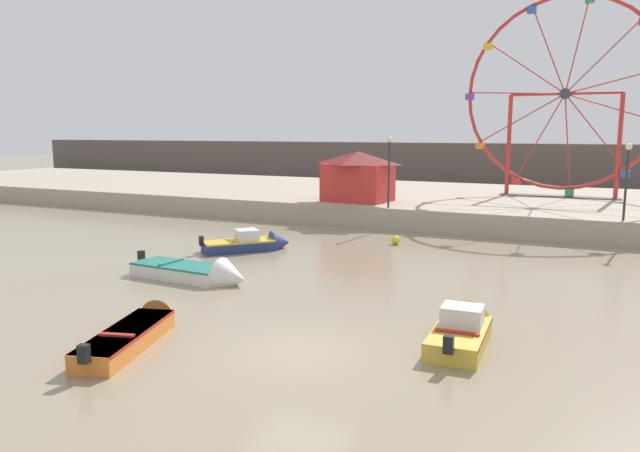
{
  "coord_description": "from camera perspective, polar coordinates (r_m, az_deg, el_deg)",
  "views": [
    {
      "loc": [
        6.93,
        -13.2,
        5.66
      ],
      "look_at": [
        -5.02,
        11.64,
        1.3
      ],
      "focal_mm": 33.7,
      "sensor_mm": 36.0,
      "label": 1
    }
  ],
  "objects": [
    {
      "name": "ferris_wheel_red_frame",
      "position": [
        43.63,
        22.24,
        11.27
      ],
      "size": [
        12.89,
        1.2,
        13.21
      ],
      "color": "red",
      "rests_on": "quay_promenade"
    },
    {
      "name": "motorboat_white_red_stripe",
      "position": [
        23.52,
        -11.35,
        -4.4
      ],
      "size": [
        5.29,
        1.76,
        1.44
      ],
      "rotation": [
        0.0,
        0.0,
        6.23
      ],
      "color": "silver",
      "rests_on": "ground_plane"
    },
    {
      "name": "carnival_booth_red_striped",
      "position": [
        38.19,
        3.62,
        4.82
      ],
      "size": [
        4.58,
        3.55,
        3.15
      ],
      "rotation": [
        0.0,
        0.0,
        -0.08
      ],
      "color": "red",
      "rests_on": "quay_promenade"
    },
    {
      "name": "motorboat_mustard_yellow",
      "position": [
        17.11,
        13.45,
        -9.41
      ],
      "size": [
        1.52,
        3.99,
        1.42
      ],
      "rotation": [
        0.0,
        0.0,
        1.62
      ],
      "color": "gold",
      "rests_on": "ground_plane"
    },
    {
      "name": "quay_promenade",
      "position": [
        43.07,
        16.26,
        1.92
      ],
      "size": [
        110.0,
        19.36,
        1.26
      ],
      "primitive_type": "cube",
      "color": "tan",
      "rests_on": "ground_plane"
    },
    {
      "name": "motorboat_navy_blue",
      "position": [
        29.03,
        -6.44,
        -1.64
      ],
      "size": [
        3.76,
        4.01,
        1.38
      ],
      "rotation": [
        0.0,
        0.0,
        0.84
      ],
      "color": "navy",
      "rests_on": "ground_plane"
    },
    {
      "name": "ground_plane",
      "position": [
        15.95,
        -1.91,
        -11.81
      ],
      "size": [
        240.0,
        240.0,
        0.0
      ],
      "primitive_type": "plane",
      "color": "gray"
    },
    {
      "name": "distant_town_skyline",
      "position": [
        67.43,
        19.85,
        5.51
      ],
      "size": [
        140.0,
        3.0,
        4.4
      ],
      "primitive_type": "cube",
      "color": "#564C47",
      "rests_on": "ground_plane"
    },
    {
      "name": "mooring_buoy_orange",
      "position": [
        30.58,
        7.2,
        -1.34
      ],
      "size": [
        0.44,
        0.44,
        0.44
      ],
      "primitive_type": "sphere",
      "color": "yellow",
      "rests_on": "ground_plane"
    },
    {
      "name": "promenade_lamp_far",
      "position": [
        33.31,
        27.14,
        4.73
      ],
      "size": [
        0.32,
        0.32,
        3.81
      ],
      "color": "#2D2D33",
      "rests_on": "quay_promenade"
    },
    {
      "name": "promenade_lamp_near",
      "position": [
        34.98,
        6.57,
        6.08
      ],
      "size": [
        0.32,
        0.32,
        4.1
      ],
      "color": "#2D2D33",
      "rests_on": "quay_promenade"
    },
    {
      "name": "motorboat_orange_hull",
      "position": [
        17.48,
        -16.81,
        -9.35
      ],
      "size": [
        2.44,
        5.07,
        1.1
      ],
      "rotation": [
        0.0,
        0.0,
        1.86
      ],
      "color": "orange",
      "rests_on": "ground_plane"
    }
  ]
}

